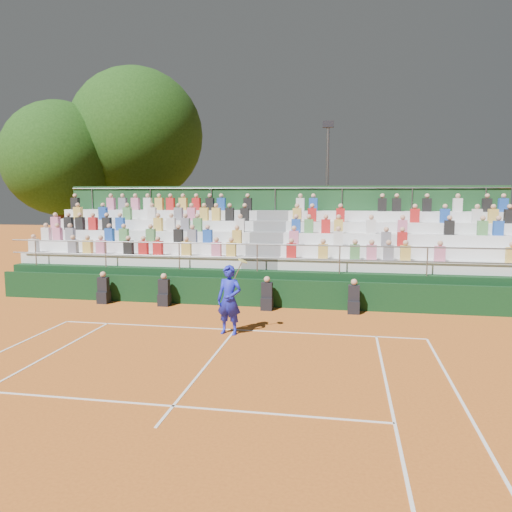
% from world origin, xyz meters
% --- Properties ---
extents(ground, '(90.00, 90.00, 0.00)m').
position_xyz_m(ground, '(0.00, 0.00, 0.00)').
color(ground, '#C86421').
rests_on(ground, ground).
extents(courtside_wall, '(20.00, 0.15, 1.00)m').
position_xyz_m(courtside_wall, '(0.00, 3.20, 0.50)').
color(courtside_wall, black).
rests_on(courtside_wall, ground).
extents(line_officials, '(9.53, 0.40, 1.19)m').
position_xyz_m(line_officials, '(-1.21, 2.75, 0.48)').
color(line_officials, black).
rests_on(line_officials, ground).
extents(grandstand, '(20.00, 5.20, 4.40)m').
position_xyz_m(grandstand, '(-0.02, 6.44, 1.09)').
color(grandstand, black).
rests_on(grandstand, ground).
extents(tennis_player, '(0.94, 0.61, 2.22)m').
position_xyz_m(tennis_player, '(-0.08, -0.44, 1.01)').
color(tennis_player, '#1A22C8').
rests_on(tennis_player, ground).
extents(tree_west, '(6.35, 6.35, 9.19)m').
position_xyz_m(tree_west, '(-12.68, 11.81, 6.00)').
color(tree_west, '#3D2816').
rests_on(tree_west, ground).
extents(tree_east, '(7.82, 7.82, 11.39)m').
position_xyz_m(tree_east, '(-9.13, 14.21, 7.46)').
color(tree_east, '#3D2816').
rests_on(tree_east, ground).
extents(floodlight_mast, '(0.60, 0.25, 7.98)m').
position_xyz_m(floodlight_mast, '(2.13, 13.81, 4.66)').
color(floodlight_mast, gray).
rests_on(floodlight_mast, ground).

